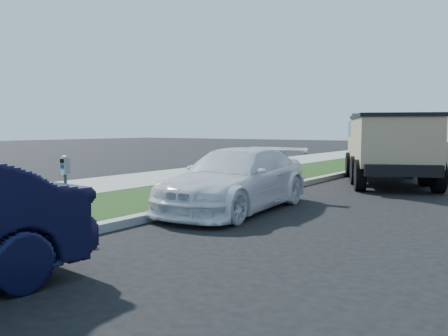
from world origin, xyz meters
The scene contains 5 objects.
ground centered at (0.00, 0.00, 0.00)m, with size 120.00×120.00×0.00m, color black.
streetside centered at (-5.57, 2.00, 0.07)m, with size 6.12×50.00×0.15m.
parking_meter centered at (-3.06, -1.25, 0.96)m, with size 0.17×0.12×1.18m.
white_wagon centered at (-1.90, 2.20, 0.65)m, with size 1.83×4.51×1.31m, color white.
dump_truck centered at (-0.73, 9.19, 1.26)m, with size 4.19×6.07×2.24m.
Camera 1 is at (3.56, -6.19, 1.73)m, focal length 38.00 mm.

